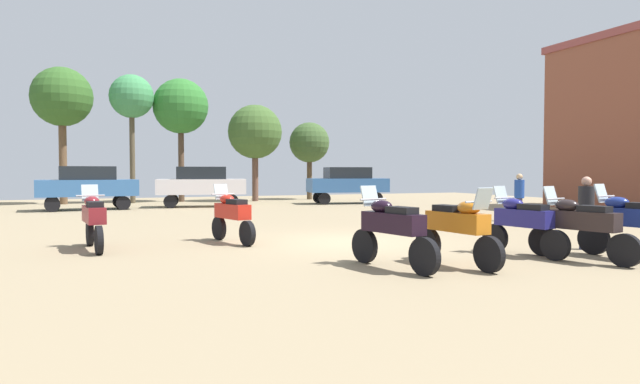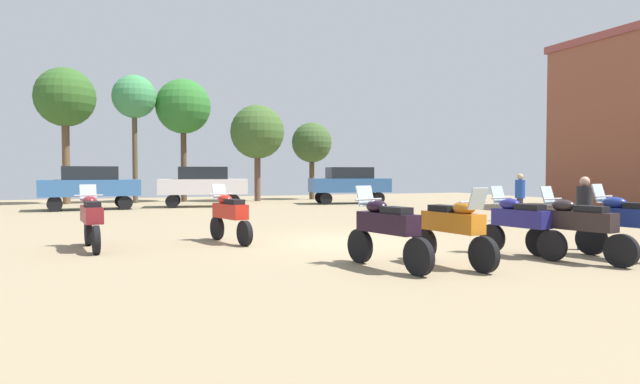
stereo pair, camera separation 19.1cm
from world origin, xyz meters
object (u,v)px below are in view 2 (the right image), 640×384
object	(u,v)px
car_3	(90,184)
person_2	(584,207)
car_1	(203,183)
tree_3	(134,98)
tree_5	(312,143)
motorcycle_2	(386,228)
motorcycle_5	(453,227)
motorcycle_4	(627,223)
tree_7	(183,107)
tree_2	(65,99)
motorcycle_1	(230,214)
motorcycle_7	(520,222)
motorcycle_8	(577,225)
tree_1	(257,132)
motorcycle_3	(91,218)
car_2	(349,182)
person_1	(520,194)

from	to	relation	value
car_3	person_2	distance (m)	20.90
car_1	person_2	size ratio (longest dim) A/B	2.77
tree_3	tree_5	bearing A→B (deg)	1.07
motorcycle_2	motorcycle_5	xyz separation A→B (m)	(1.27, -0.22, -0.01)
motorcycle_4	tree_7	size ratio (longest dim) A/B	0.30
car_3	tree_2	world-z (taller)	tree_2
motorcycle_1	tree_7	size ratio (longest dim) A/B	0.29
motorcycle_7	motorcycle_8	bearing A→B (deg)	-71.63
motorcycle_2	motorcycle_7	distance (m)	3.31
car_3	tree_5	world-z (taller)	tree_5
tree_1	motorcycle_3	bearing A→B (deg)	-115.33
motorcycle_5	tree_5	distance (m)	24.77
car_3	person_2	world-z (taller)	car_3
tree_1	car_2	bearing A→B (deg)	-47.53
tree_2	tree_7	bearing A→B (deg)	0.94
person_1	car_1	bearing A→B (deg)	52.05
person_1	tree_7	bearing A→B (deg)	43.67
motorcycle_4	car_2	distance (m)	19.54
motorcycle_7	car_2	bearing A→B (deg)	65.87
motorcycle_4	car_3	bearing A→B (deg)	106.26
car_2	tree_5	distance (m)	5.67
motorcycle_3	tree_3	world-z (taller)	tree_3
car_3	person_1	size ratio (longest dim) A/B	2.63
tree_3	car_2	bearing A→B (deg)	-24.23
motorcycle_7	tree_3	bearing A→B (deg)	95.31
person_1	car_2	bearing A→B (deg)	20.70
person_2	tree_3	distance (m)	24.93
tree_3	tree_7	world-z (taller)	tree_7
motorcycle_4	tree_3	xyz separation A→B (m)	(-8.18, 24.27, 5.12)
tree_3	person_1	bearing A→B (deg)	-54.26
motorcycle_2	tree_7	xyz separation A→B (m)	(-0.53, 23.80, 4.79)
tree_2	tree_3	size ratio (longest dim) A/B	1.03
motorcycle_2	motorcycle_8	xyz separation A→B (m)	(3.83, -0.66, -0.01)
motorcycle_3	tree_5	world-z (taller)	tree_5
car_2	tree_7	distance (m)	10.72
motorcycle_1	person_1	xyz separation A→B (m)	(10.74, 1.96, 0.28)
motorcycle_7	tree_7	bearing A→B (deg)	88.74
tree_7	motorcycle_3	bearing A→B (deg)	-103.10
car_2	person_1	world-z (taller)	car_2
motorcycle_1	car_2	world-z (taller)	car_2
motorcycle_5	tree_7	distance (m)	24.56
motorcycle_5	car_2	size ratio (longest dim) A/B	0.49
tree_7	person_1	bearing A→B (deg)	-61.39
motorcycle_3	motorcycle_7	distance (m)	9.32
car_1	motorcycle_7	bearing A→B (deg)	-159.34
motorcycle_1	tree_2	world-z (taller)	tree_2
motorcycle_5	motorcycle_7	bearing A→B (deg)	-172.61
motorcycle_1	motorcycle_8	size ratio (longest dim) A/B	0.92
car_1	tree_3	size ratio (longest dim) A/B	0.64
motorcycle_3	person_2	size ratio (longest dim) A/B	1.35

